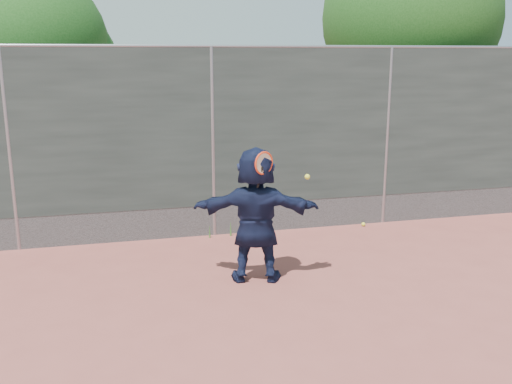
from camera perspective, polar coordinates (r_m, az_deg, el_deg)
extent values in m
plane|color=#9E4C42|center=(6.23, 1.48, -13.91)|extent=(80.00, 80.00, 0.00)
imported|color=#141B38|center=(7.30, 0.00, -2.25)|extent=(1.72, 0.91, 1.77)
sphere|color=#F5F136|center=(9.99, 10.69, -3.19)|extent=(0.07, 0.07, 0.07)
cube|color=#38423D|center=(9.02, -4.37, 6.37)|extent=(20.00, 0.04, 2.50)
cube|color=slate|center=(9.33, -4.21, -2.81)|extent=(20.00, 0.03, 0.50)
cylinder|color=gray|center=(8.95, -4.52, 14.33)|extent=(20.00, 0.05, 0.05)
cylinder|color=gray|center=(9.06, -23.43, 3.73)|extent=(0.06, 0.06, 3.00)
cylinder|color=gray|center=(9.06, -4.34, 4.80)|extent=(0.06, 0.06, 3.00)
cylinder|color=gray|center=(9.99, 12.94, 5.32)|extent=(0.06, 0.06, 3.00)
torus|color=#F13C16|center=(6.97, 0.79, 2.91)|extent=(0.27, 0.16, 0.29)
cylinder|color=beige|center=(6.97, 0.79, 2.91)|extent=(0.22, 0.12, 0.25)
cylinder|color=black|center=(7.01, 0.35, 1.31)|extent=(0.09, 0.13, 0.33)
sphere|color=#F5F136|center=(7.16, 5.15, 1.53)|extent=(0.07, 0.07, 0.07)
cylinder|color=#382314|center=(12.64, 14.54, 5.99)|extent=(0.28, 0.28, 2.60)
sphere|color=#23561C|center=(12.56, 15.19, 16.39)|extent=(3.60, 3.60, 3.60)
sphere|color=#23561C|center=(13.08, 17.51, 14.53)|extent=(2.52, 2.52, 2.52)
cylinder|color=#382314|center=(12.06, -21.03, 4.21)|extent=(0.28, 0.28, 2.20)
sphere|color=#23561C|center=(11.93, -21.84, 13.36)|extent=(3.00, 3.00, 3.00)
sphere|color=#23561C|center=(12.06, -18.70, 12.17)|extent=(2.10, 2.10, 2.10)
cone|color=#387226|center=(9.29, -2.55, -3.62)|extent=(0.03, 0.03, 0.26)
cone|color=#387226|center=(9.37, -0.77, -3.34)|extent=(0.03, 0.03, 0.30)
cone|color=#387226|center=(9.22, -4.66, -3.92)|extent=(0.03, 0.03, 0.22)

